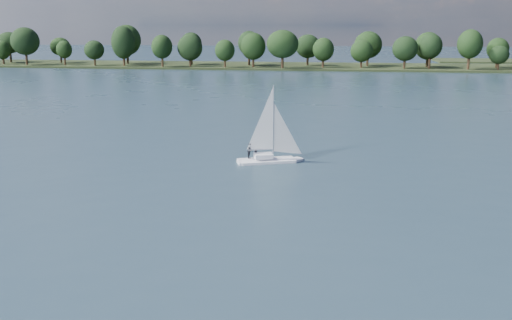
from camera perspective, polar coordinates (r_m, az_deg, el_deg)
The scene contains 4 objects.
ground at distance 119.86m, azimuth 5.27°, elevation 5.44°, with size 700.00×700.00×0.00m, color #233342.
far_shore at distance 231.24m, azimuth 6.81°, elevation 9.19°, with size 660.00×40.00×1.50m, color black.
sailboat at distance 68.99m, azimuth 1.12°, elevation 1.96°, with size 7.76×4.63×9.87m.
treeline at distance 227.34m, azimuth 2.91°, elevation 11.23°, with size 562.51×74.23×17.99m.
Camera 1 is at (6.16, -18.58, 16.36)m, focal length 40.00 mm.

